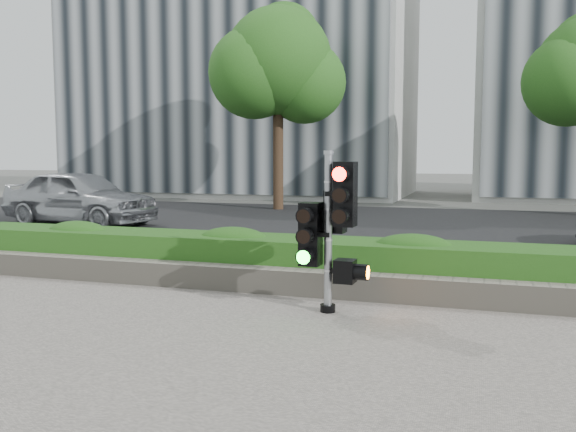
# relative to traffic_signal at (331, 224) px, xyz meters

# --- Properties ---
(ground) EXTENTS (120.00, 120.00, 0.00)m
(ground) POSITION_rel_traffic_signal_xyz_m (-0.66, -1.14, -1.11)
(ground) COLOR #51514C
(ground) RESTS_ON ground
(road) EXTENTS (60.00, 13.00, 0.02)m
(road) POSITION_rel_traffic_signal_xyz_m (-0.66, 8.86, -1.10)
(road) COLOR black
(road) RESTS_ON ground
(curb) EXTENTS (60.00, 0.25, 0.12)m
(curb) POSITION_rel_traffic_signal_xyz_m (-0.66, 2.01, -1.05)
(curb) COLOR gray
(curb) RESTS_ON ground
(stone_wall) EXTENTS (12.00, 0.32, 0.34)m
(stone_wall) POSITION_rel_traffic_signal_xyz_m (-0.66, 0.76, -0.91)
(stone_wall) COLOR gray
(stone_wall) RESTS_ON sidewalk
(hedge) EXTENTS (12.00, 1.00, 0.68)m
(hedge) POSITION_rel_traffic_signal_xyz_m (-0.66, 1.41, -0.74)
(hedge) COLOR #448E2B
(hedge) RESTS_ON sidewalk
(building_left) EXTENTS (16.00, 9.00, 15.00)m
(building_left) POSITION_rel_traffic_signal_xyz_m (-9.66, 21.86, 6.39)
(building_left) COLOR #B7B7B2
(building_left) RESTS_ON ground
(tree_left) EXTENTS (4.61, 4.03, 7.34)m
(tree_left) POSITION_rel_traffic_signal_xyz_m (-5.18, 13.42, 3.94)
(tree_left) COLOR black
(tree_left) RESTS_ON ground
(traffic_signal) EXTENTS (0.68, 0.50, 1.95)m
(traffic_signal) POSITION_rel_traffic_signal_xyz_m (0.00, 0.00, 0.00)
(traffic_signal) COLOR black
(traffic_signal) RESTS_ON sidewalk
(car_silver) EXTENTS (4.69, 2.40, 1.53)m
(car_silver) POSITION_rel_traffic_signal_xyz_m (-8.84, 7.11, -0.33)
(car_silver) COLOR #A4A7AB
(car_silver) RESTS_ON road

